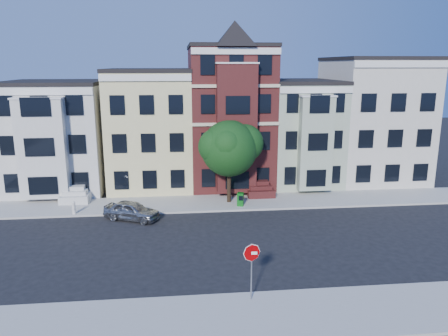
{
  "coord_description": "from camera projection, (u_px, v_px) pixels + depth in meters",
  "views": [
    {
      "loc": [
        -4.64,
        -24.49,
        10.64
      ],
      "look_at": [
        -1.77,
        2.44,
        4.2
      ],
      "focal_mm": 35.0,
      "sensor_mm": 36.0,
      "label": 1
    }
  ],
  "objects": [
    {
      "name": "stop_sign",
      "position": [
        251.0,
        268.0,
        19.68
      ],
      "size": [
        0.85,
        0.22,
        3.06
      ],
      "primitive_type": null,
      "rotation": [
        0.0,
        0.0,
        -0.13
      ],
      "color": "#A40003",
      "rests_on": "near_sidewalk"
    },
    {
      "name": "house_white",
      "position": [
        59.0,
        137.0,
        38.06
      ],
      "size": [
        8.0,
        9.0,
        9.0
      ],
      "primitive_type": "cube",
      "color": "silver",
      "rests_on": "ground"
    },
    {
      "name": "house_yellow",
      "position": [
        151.0,
        130.0,
        38.77
      ],
      "size": [
        7.0,
        9.0,
        10.0
      ],
      "primitive_type": "cube",
      "color": "beige",
      "rests_on": "ground"
    },
    {
      "name": "house_cream",
      "position": [
        372.0,
        121.0,
        40.78
      ],
      "size": [
        8.0,
        9.0,
        11.0
      ],
      "primitive_type": "cube",
      "color": "beige",
      "rests_on": "ground"
    },
    {
      "name": "newspaper_box",
      "position": [
        240.0,
        199.0,
        33.13
      ],
      "size": [
        0.57,
        0.53,
        1.02
      ],
      "primitive_type": "cube",
      "rotation": [
        0.0,
        0.0,
        -0.32
      ],
      "color": "#0C5E14",
      "rests_on": "far_sidewalk"
    },
    {
      "name": "house_green",
      "position": [
        299.0,
        133.0,
        40.29
      ],
      "size": [
        6.0,
        9.0,
        9.0
      ],
      "primitive_type": "cube",
      "color": "#9EAB92",
      "rests_on": "ground"
    },
    {
      "name": "house_brown",
      "position": [
        229.0,
        117.0,
        39.27
      ],
      "size": [
        7.0,
        9.0,
        12.0
      ],
      "primitive_type": "cube",
      "color": "#421615",
      "rests_on": "ground"
    },
    {
      "name": "near_sidewalk",
      "position": [
        290.0,
        315.0,
        18.87
      ],
      "size": [
        60.0,
        4.0,
        0.15
      ],
      "primitive_type": "cube",
      "color": "#9E9B93",
      "rests_on": "ground"
    },
    {
      "name": "far_sidewalk",
      "position": [
        239.0,
        202.0,
        34.35
      ],
      "size": [
        60.0,
        4.0,
        0.15
      ],
      "primitive_type": "cube",
      "color": "#9E9B93",
      "rests_on": "ground"
    },
    {
      "name": "ground",
      "position": [
        257.0,
        243.0,
        26.63
      ],
      "size": [
        120.0,
        120.0,
        0.0
      ],
      "primitive_type": "plane",
      "color": "black"
    },
    {
      "name": "parked_car",
      "position": [
        132.0,
        211.0,
        30.53
      ],
      "size": [
        4.25,
        3.08,
        1.35
      ],
      "primitive_type": "imported",
      "rotation": [
        0.0,
        0.0,
        1.14
      ],
      "color": "gray",
      "rests_on": "ground"
    },
    {
      "name": "fire_hydrant",
      "position": [
        74.0,
        209.0,
        31.34
      ],
      "size": [
        0.33,
        0.33,
        0.75
      ],
      "primitive_type": "cylinder",
      "rotation": [
        0.0,
        0.0,
        -0.31
      ],
      "color": "silver",
      "rests_on": "far_sidewalk"
    },
    {
      "name": "street_tree",
      "position": [
        229.0,
        152.0,
        33.3
      ],
      "size": [
        7.44,
        7.44,
        7.9
      ],
      "primitive_type": null,
      "rotation": [
        0.0,
        0.0,
        -0.1
      ],
      "color": "#1B4A19",
      "rests_on": "far_sidewalk"
    }
  ]
}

